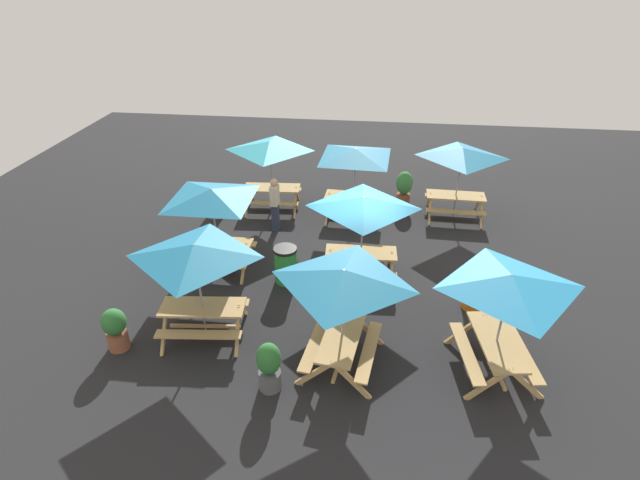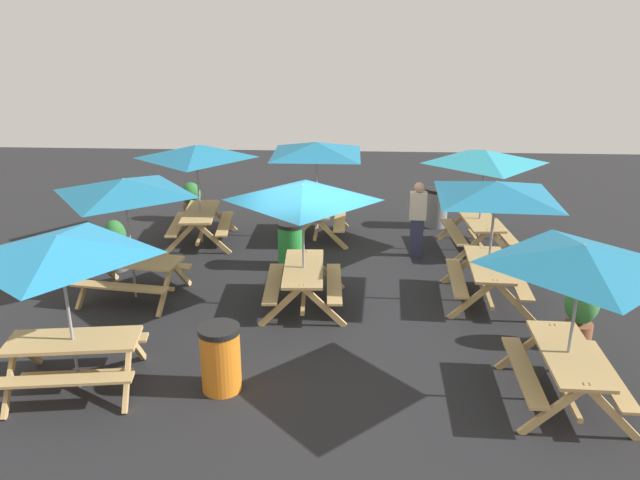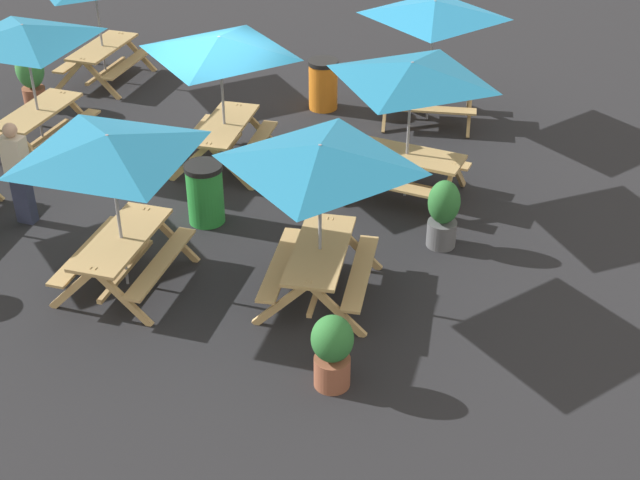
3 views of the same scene
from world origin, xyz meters
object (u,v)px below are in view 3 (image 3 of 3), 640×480
object	(u,v)px
picnic_table_4	(25,42)
trash_bin_orange	(323,84)
trash_bin_green	(205,193)
person_standing	(18,171)
picnic_table_5	(411,81)
picnic_table_7	(110,157)
potted_plant_1	(443,213)
picnic_table_2	(320,167)
potted_plant_0	(31,76)
potted_plant_2	(332,350)
picnic_table_6	(434,18)
picnic_table_3	(220,55)

from	to	relation	value
picnic_table_4	trash_bin_orange	bearing A→B (deg)	-51.06
picnic_table_4	trash_bin_green	xyz separation A→B (m)	(-1.49, -3.77, -1.49)
person_standing	picnic_table_5	bearing A→B (deg)	27.32
picnic_table_7	potted_plant_1	distance (m)	4.83
picnic_table_2	potted_plant_0	world-z (taller)	picnic_table_2
picnic_table_7	trash_bin_orange	world-z (taller)	picnic_table_7
picnic_table_2	person_standing	xyz separation A→B (m)	(0.59, 4.93, -1.10)
potted_plant_0	potted_plant_1	distance (m)	8.95
picnic_table_7	potted_plant_2	size ratio (longest dim) A/B	2.86
picnic_table_6	person_standing	world-z (taller)	picnic_table_6
trash_bin_orange	potted_plant_2	bearing A→B (deg)	-162.95
trash_bin_green	person_standing	bearing A→B (deg)	106.65
picnic_table_6	potted_plant_1	size ratio (longest dim) A/B	2.17
person_standing	trash_bin_green	bearing A→B (deg)	19.75
picnic_table_6	potted_plant_1	world-z (taller)	picnic_table_6
picnic_table_7	trash_bin_green	bearing A→B (deg)	-12.72
potted_plant_2	trash_bin_green	bearing A→B (deg)	43.20
picnic_table_7	trash_bin_green	world-z (taller)	picnic_table_7
person_standing	potted_plant_2	bearing A→B (deg)	-19.19
picnic_table_5	potted_plant_1	xyz separation A→B (m)	(-1.31, -0.82, -1.43)
picnic_table_6	potted_plant_0	world-z (taller)	picnic_table_6
picnic_table_6	trash_bin_green	bearing A→B (deg)	52.99
person_standing	trash_bin_orange	bearing A→B (deg)	62.43
trash_bin_orange	potted_plant_1	xyz separation A→B (m)	(-4.27, -3.08, 0.06)
potted_plant_1	person_standing	size ratio (longest dim) A/B	0.64
picnic_table_5	potted_plant_1	distance (m)	2.11
picnic_table_5	potted_plant_0	size ratio (longest dim) A/B	2.00
picnic_table_7	picnic_table_6	bearing A→B (deg)	-24.89
potted_plant_0	picnic_table_4	bearing A→B (deg)	-144.27
picnic_table_4	potted_plant_1	xyz separation A→B (m)	(-1.14, -7.38, -1.43)
picnic_table_4	picnic_table_7	world-z (taller)	same
trash_bin_orange	person_standing	size ratio (longest dim) A/B	0.59
potted_plant_0	person_standing	size ratio (longest dim) A/B	0.70
picnic_table_4	trash_bin_green	size ratio (longest dim) A/B	2.88
picnic_table_7	trash_bin_green	size ratio (longest dim) A/B	2.89
picnic_table_2	picnic_table_5	size ratio (longest dim) A/B	1.00
picnic_table_3	picnic_table_6	xyz separation A→B (m)	(2.81, -3.00, 0.00)
picnic_table_5	potted_plant_2	bearing A→B (deg)	99.07
picnic_table_6	picnic_table_7	size ratio (longest dim) A/B	0.83
picnic_table_3	picnic_table_7	distance (m)	3.76
potted_plant_1	person_standing	distance (m)	6.41
potted_plant_1	potted_plant_2	world-z (taller)	potted_plant_1
picnic_table_5	trash_bin_orange	size ratio (longest dim) A/B	2.38
picnic_table_2	trash_bin_green	bearing A→B (deg)	52.43
picnic_table_4	trash_bin_orange	world-z (taller)	picnic_table_4
potted_plant_1	picnic_table_7	bearing A→B (deg)	118.98
picnic_table_4	potted_plant_0	world-z (taller)	picnic_table_4
picnic_table_2	picnic_table_5	world-z (taller)	same
picnic_table_4	potted_plant_2	size ratio (longest dim) A/B	2.86
picnic_table_3	potted_plant_1	world-z (taller)	picnic_table_3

